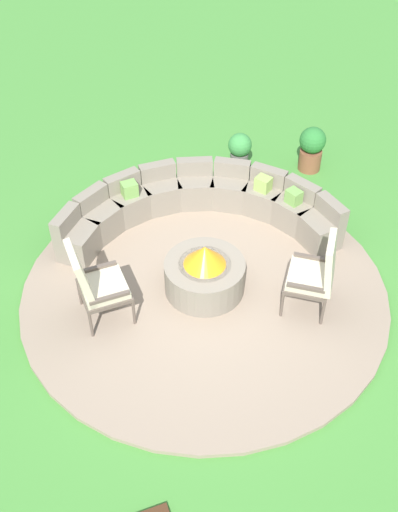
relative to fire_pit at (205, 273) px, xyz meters
name	(u,v)px	position (x,y,z in m)	size (l,w,h in m)	color
ground_plane	(204,291)	(0.00, 0.00, -0.34)	(24.00, 24.00, 0.00)	#478C38
patio_circle	(204,290)	(0.00, 0.00, -0.31)	(4.67, 4.67, 0.06)	gray
fire_pit	(205,273)	(0.00, 0.00, 0.00)	(1.02, 1.02, 0.71)	gray
curved_stone_bench	(198,205)	(0.40, 1.32, 0.00)	(3.74, 2.06, 0.67)	gray
lounge_chair_front_left	(95,283)	(-1.36, 0.02, 0.29)	(0.63, 0.61, 1.10)	brown
lounge_chair_front_right	(317,272)	(1.14, -0.73, 0.28)	(0.78, 0.81, 1.08)	brown
potted_plant_0	(240,150)	(1.53, 2.41, 0.02)	(0.38, 0.38, 0.63)	#605B56
potted_plant_1	(312,147)	(2.59, 2.00, 0.07)	(0.42, 0.42, 0.75)	brown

